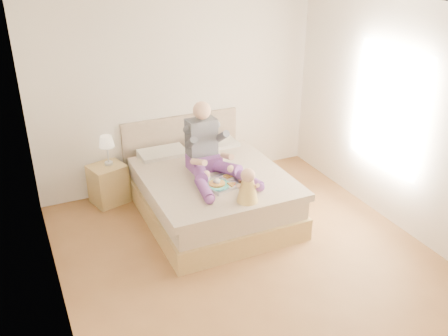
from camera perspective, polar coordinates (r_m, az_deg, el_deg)
name	(u,v)px	position (r m, az deg, el deg)	size (l,w,h in m)	color
room	(256,130)	(5.07, 3.69, 4.35)	(4.02, 4.22, 2.71)	brown
bed	(209,190)	(6.42, -1.76, -2.49)	(1.70, 2.18, 1.00)	#A98B4F
nightstand	(108,184)	(6.85, -13.07, -1.78)	(0.53, 0.50, 0.53)	#A98B4F
lamp	(107,143)	(6.64, -13.28, 2.79)	(0.20, 0.20, 0.40)	silver
adult	(208,153)	(6.09, -1.82, 1.71)	(0.76, 1.09, 0.90)	#653381
tray	(223,181)	(5.92, -0.06, -1.55)	(0.57, 0.50, 0.14)	silver
baby	(248,188)	(5.51, 2.71, -2.26)	(0.29, 0.36, 0.40)	gold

